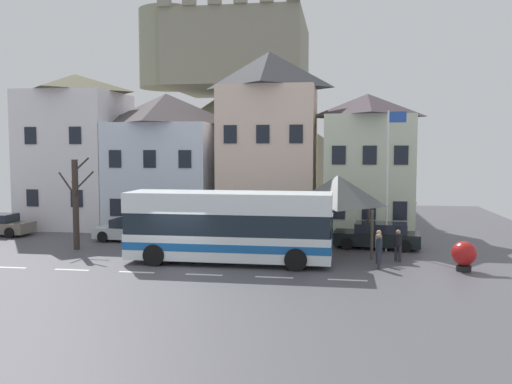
# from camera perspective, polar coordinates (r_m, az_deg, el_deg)

# --- Properties ---
(ground_plane) EXTENTS (40.00, 60.00, 0.07)m
(ground_plane) POSITION_cam_1_polar(r_m,az_deg,el_deg) (24.36, -8.41, -8.12)
(ground_plane) COLOR #4F4C54
(townhouse_00) EXTENTS (6.12, 6.16, 10.48)m
(townhouse_00) POSITION_cam_1_polar(r_m,az_deg,el_deg) (39.17, -18.61, 4.20)
(townhouse_00) COLOR white
(townhouse_00) RESTS_ON ground_plane
(townhouse_01) EXTENTS (6.79, 6.56, 9.08)m
(townhouse_01) POSITION_cam_1_polar(r_m,az_deg,el_deg) (36.84, -9.52, 3.28)
(townhouse_01) COLOR silver
(townhouse_01) RESTS_ON ground_plane
(townhouse_02) EXTENTS (5.96, 5.75, 11.60)m
(townhouse_02) POSITION_cam_1_polar(r_m,az_deg,el_deg) (34.83, 1.42, 5.34)
(townhouse_02) COLOR beige
(townhouse_02) RESTS_ON ground_plane
(townhouse_03) EXTENTS (5.31, 7.00, 8.87)m
(townhouse_03) POSITION_cam_1_polar(r_m,az_deg,el_deg) (35.19, 11.73, 3.02)
(townhouse_03) COLOR beige
(townhouse_03) RESTS_ON ground_plane
(hilltop_castle) EXTENTS (37.47, 37.47, 19.89)m
(hilltop_castle) POSITION_cam_1_polar(r_m,az_deg,el_deg) (58.88, -1.71, 6.32)
(hilltop_castle) COLOR #716B56
(hilltop_castle) RESTS_ON ground_plane
(transit_bus) EXTENTS (9.58, 2.69, 3.33)m
(transit_bus) POSITION_cam_1_polar(r_m,az_deg,el_deg) (24.94, -2.89, -3.80)
(transit_bus) COLOR white
(transit_bus) RESTS_ON ground_plane
(bus_shelter) EXTENTS (3.60, 3.60, 3.99)m
(bus_shelter) POSITION_cam_1_polar(r_m,az_deg,el_deg) (27.69, 8.73, 0.10)
(bus_shelter) COLOR #473D33
(bus_shelter) RESTS_ON ground_plane
(parked_car_01) EXTENTS (4.71, 2.38, 1.37)m
(parked_car_01) POSITION_cam_1_polar(r_m,az_deg,el_deg) (29.60, 12.86, -4.56)
(parked_car_01) COLOR black
(parked_car_01) RESTS_ON ground_plane
(parked_car_02) EXTENTS (4.33, 2.22, 1.30)m
(parked_car_02) POSITION_cam_1_polar(r_m,az_deg,el_deg) (31.92, -13.01, -3.97)
(parked_car_02) COLOR silver
(parked_car_02) RESTS_ON ground_plane
(pedestrian_00) EXTENTS (0.30, 0.29, 1.56)m
(pedestrian_00) POSITION_cam_1_polar(r_m,az_deg,el_deg) (26.29, 7.35, -5.07)
(pedestrian_00) COLOR #2D2D38
(pedestrian_00) RESTS_ON ground_plane
(pedestrian_01) EXTENTS (0.29, 0.31, 1.59)m
(pedestrian_01) POSITION_cam_1_polar(r_m,az_deg,el_deg) (24.34, 12.99, -5.94)
(pedestrian_01) COLOR #2D2D38
(pedestrian_01) RESTS_ON ground_plane
(pedestrian_02) EXTENTS (0.30, 0.31, 1.59)m
(pedestrian_02) POSITION_cam_1_polar(r_m,az_deg,el_deg) (25.45, 12.96, -5.53)
(pedestrian_02) COLOR #2D2D38
(pedestrian_02) RESTS_ON ground_plane
(pedestrian_03) EXTENTS (0.34, 0.34, 1.52)m
(pedestrian_03) POSITION_cam_1_polar(r_m,az_deg,el_deg) (26.24, 14.93, -5.30)
(pedestrian_03) COLOR #2D2D38
(pedestrian_03) RESTS_ON ground_plane
(public_bench) EXTENTS (1.58, 0.48, 0.87)m
(public_bench) POSITION_cam_1_polar(r_m,az_deg,el_deg) (30.15, 6.46, -4.70)
(public_bench) COLOR #473828
(public_bench) RESTS_ON ground_plane
(flagpole) EXTENTS (0.95, 0.10, 7.32)m
(flagpole) POSITION_cam_1_polar(r_m,az_deg,el_deg) (28.51, 14.01, 2.26)
(flagpole) COLOR silver
(flagpole) RESTS_ON ground_plane
(harbour_buoy) EXTENTS (1.06, 1.06, 1.31)m
(harbour_buoy) POSITION_cam_1_polar(r_m,az_deg,el_deg) (25.06, 21.32, -6.25)
(harbour_buoy) COLOR black
(harbour_buoy) RESTS_ON ground_plane
(bare_tree_01) EXTENTS (1.72, 1.32, 4.90)m
(bare_tree_01) POSITION_cam_1_polar(r_m,az_deg,el_deg) (29.83, -18.68, -1.08)
(bare_tree_01) COLOR #382D28
(bare_tree_01) RESTS_ON ground_plane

